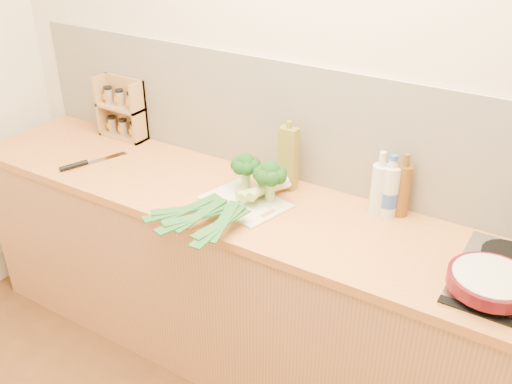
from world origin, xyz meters
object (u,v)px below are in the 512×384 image
at_px(spice_rack, 123,112).
at_px(chopping_board, 245,202).
at_px(skillet, 492,281).
at_px(chefs_knife, 82,164).

bearing_deg(spice_rack, chopping_board, -16.11).
height_order(skillet, spice_rack, spice_rack).
bearing_deg(skillet, chopping_board, 156.15).
relative_size(skillet, spice_rack, 1.24).
relative_size(chefs_knife, skillet, 0.82).
bearing_deg(chopping_board, skillet, 9.30).
relative_size(chopping_board, chefs_knife, 1.05).
bearing_deg(chopping_board, chefs_knife, -158.27).
bearing_deg(spice_rack, skillet, -10.52).
bearing_deg(chefs_knife, chopping_board, 27.47).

